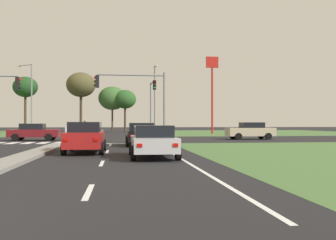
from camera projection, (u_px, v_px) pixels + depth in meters
The scene contains 33 objects.
ground_plane at pixel (75, 140), 34.58m from camera, with size 200.00×200.00×0.00m, color black.
grass_verge_far_right at pixel (249, 132), 62.10m from camera, with size 35.00×35.00×0.01m, color #476B38.
median_island_near at pixel (20, 158), 15.73m from camera, with size 1.20×22.00×0.14m, color gray.
median_island_far at pixel (94, 132), 59.38m from camera, with size 1.20×36.00×0.14m, color #ADA89E.
lane_dash_near at pixel (89, 192), 8.48m from camera, with size 0.14×2.00×0.01m, color silver.
lane_dash_second at pixel (102, 163), 14.43m from camera, with size 0.14×2.00×0.01m, color silver.
lane_dash_third at pixel (107, 152), 20.38m from camera, with size 0.14×2.00×0.01m, color silver.
lane_dash_fourth at pixel (110, 145), 26.34m from camera, with size 0.14×2.00×0.01m, color silver.
edge_line_right at pixel (177, 156), 17.58m from camera, with size 0.14×24.00×0.01m, color silver.
stop_bar_near at pixel (115, 144), 28.11m from camera, with size 6.40×0.50×0.01m, color silver.
crosswalk_bar_third at pixel (13, 143), 28.90m from camera, with size 0.70×2.80×0.01m, color silver.
crosswalk_bar_fourth at pixel (28, 143), 29.04m from camera, with size 0.70×2.80×0.01m, color silver.
crosswalk_bar_fifth at pixel (43, 143), 29.19m from camera, with size 0.70×2.80×0.01m, color silver.
crosswalk_bar_sixth at pixel (58, 143), 29.34m from camera, with size 0.70×2.80×0.01m, color silver.
crosswalk_bar_seventh at pixel (73, 143), 29.48m from camera, with size 0.70×2.80×0.01m, color silver.
crosswalk_bar_eighth at pixel (88, 143), 29.63m from camera, with size 0.70×2.80×0.01m, color silver.
car_white_near at pixel (74, 129), 51.61m from camera, with size 2.09×4.48×1.54m.
car_red_second at pixel (85, 137), 19.62m from camera, with size 2.03×4.59×1.62m.
car_black_third at pixel (141, 134), 25.77m from camera, with size 2.07×4.61×1.57m.
car_maroon_fourth at pixel (34, 132), 33.26m from camera, with size 4.38×2.07×1.51m.
car_beige_fifth at pixel (251, 131), 35.64m from camera, with size 4.55×2.01×1.62m.
car_silver_sixth at pixel (153, 141), 16.84m from camera, with size 2.09×4.40×1.46m.
car_teal_seventh at pixel (83, 128), 65.28m from camera, with size 2.06×4.59×1.48m.
traffic_signal_near_right at pixel (138, 93), 28.76m from camera, with size 5.50×0.32×5.51m.
traffic_signal_far_right at pixel (152, 98), 40.39m from camera, with size 0.32×5.03×6.16m.
street_lamp_third at pixel (155, 97), 47.33m from camera, with size 0.56×1.99×8.80m.
street_lamp_fourth at pixel (30, 95), 53.86m from camera, with size 2.43×1.47×10.09m.
pedestrian_at_median at pixel (85, 125), 44.48m from camera, with size 0.34×0.34×1.85m.
fastfood_pole_sign at pixel (212, 77), 54.55m from camera, with size 1.80×0.40×11.26m.
treeline_second at pixel (25, 87), 62.55m from camera, with size 4.05×4.05×9.33m.
treeline_third at pixel (81, 85), 64.26m from camera, with size 5.00×5.00×10.28m.
treeline_fourth at pixel (112, 98), 65.79m from camera, with size 4.88×4.88×8.00m.
treeline_fifth at pixel (125, 99), 64.71m from camera, with size 3.82×3.82×7.30m.
Camera 1 is at (4.22, -5.40, 1.57)m, focal length 39.89 mm.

